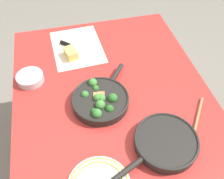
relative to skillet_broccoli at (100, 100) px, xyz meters
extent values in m
plane|color=slate|center=(0.06, -0.07, -0.77)|extent=(14.00, 14.00, 0.00)
cube|color=#B72D28|center=(0.06, -0.07, -0.04)|extent=(1.27, 1.00, 0.03)
cylinder|color=#BCBCC1|center=(0.64, -0.51, -0.42)|extent=(0.05, 0.05, 0.71)
cylinder|color=#BCBCC1|center=(0.64, 0.37, -0.42)|extent=(0.05, 0.05, 0.71)
cylinder|color=black|center=(0.00, 0.00, -0.01)|extent=(0.28, 0.28, 0.04)
torus|color=black|center=(0.00, 0.00, 0.01)|extent=(0.28, 0.28, 0.01)
cylinder|color=black|center=(0.16, -0.12, 0.00)|extent=(0.12, 0.10, 0.02)
cylinder|color=#245B1C|center=(0.07, 0.01, -0.01)|extent=(0.01, 0.01, 0.02)
sphere|color=#2D6B28|center=(0.07, 0.01, 0.01)|extent=(0.03, 0.03, 0.03)
cylinder|color=#357027|center=(0.00, 0.01, -0.01)|extent=(0.01, 0.01, 0.02)
sphere|color=#428438|center=(0.00, 0.01, 0.02)|extent=(0.04, 0.04, 0.04)
cylinder|color=#357027|center=(-0.05, 0.01, -0.01)|extent=(0.02, 0.02, 0.03)
sphere|color=#428438|center=(-0.05, 0.01, 0.02)|extent=(0.05, 0.05, 0.05)
cylinder|color=#357027|center=(-0.01, 0.00, -0.01)|extent=(0.01, 0.01, 0.02)
sphere|color=#428438|center=(-0.01, 0.00, 0.02)|extent=(0.04, 0.04, 0.04)
cylinder|color=#357027|center=(0.00, 0.01, -0.01)|extent=(0.01, 0.01, 0.02)
sphere|color=#428438|center=(0.00, 0.01, 0.02)|extent=(0.04, 0.04, 0.04)
cylinder|color=#357027|center=(0.10, 0.02, -0.01)|extent=(0.02, 0.02, 0.02)
sphere|color=#428438|center=(0.10, 0.02, 0.02)|extent=(0.04, 0.04, 0.04)
cylinder|color=#2C6823|center=(-0.09, 0.03, -0.01)|extent=(0.02, 0.02, 0.02)
sphere|color=#387A33|center=(-0.09, 0.03, 0.02)|extent=(0.05, 0.05, 0.05)
cylinder|color=#205218|center=(-0.07, -0.03, -0.01)|extent=(0.01, 0.01, 0.02)
sphere|color=#286023|center=(-0.07, -0.03, 0.02)|extent=(0.04, 0.04, 0.04)
cylinder|color=#2C6823|center=(0.04, 0.07, -0.01)|extent=(0.01, 0.01, 0.02)
sphere|color=#387A33|center=(0.04, 0.07, 0.01)|extent=(0.04, 0.04, 0.04)
cylinder|color=#245B1C|center=(-0.02, -0.06, -0.01)|extent=(0.02, 0.02, 0.03)
sphere|color=#2D6B28|center=(-0.02, -0.06, 0.02)|extent=(0.05, 0.05, 0.05)
cylinder|color=#205218|center=(-0.07, 0.04, -0.01)|extent=(0.01, 0.01, 0.02)
sphere|color=#286023|center=(-0.07, 0.04, 0.01)|extent=(0.03, 0.03, 0.03)
cube|color=olive|center=(0.06, 0.01, -0.01)|extent=(0.03, 0.04, 0.02)
cube|color=#9E703D|center=(0.01, -0.01, 0.00)|extent=(0.05, 0.04, 0.04)
cube|color=#9E703D|center=(-0.01, -0.02, -0.01)|extent=(0.04, 0.03, 0.03)
cube|color=#AD7F4C|center=(0.02, 0.01, 0.00)|extent=(0.05, 0.05, 0.04)
cube|color=#AD7F4C|center=(0.01, 0.00, -0.01)|extent=(0.04, 0.04, 0.03)
cube|color=#9E703D|center=(0.00, -0.01, -0.01)|extent=(0.04, 0.04, 0.03)
cylinder|color=black|center=(-0.29, -0.23, -0.01)|extent=(0.27, 0.27, 0.04)
torus|color=black|center=(-0.29, -0.23, 0.02)|extent=(0.28, 0.28, 0.01)
cylinder|color=black|center=(-0.37, -0.03, 0.00)|extent=(0.08, 0.15, 0.02)
cylinder|color=#E5CC60|center=(-0.29, -0.23, -0.01)|extent=(0.22, 0.22, 0.02)
cylinder|color=#996B42|center=(-0.21, -0.42, -0.02)|extent=(0.24, 0.18, 0.02)
ellipsoid|color=#996B42|center=(-0.34, -0.32, -0.02)|extent=(0.08, 0.07, 0.02)
cube|color=beige|center=(0.46, 0.05, -0.03)|extent=(0.39, 0.31, 0.00)
cube|color=silver|center=(0.40, 0.02, -0.03)|extent=(0.14, 0.14, 0.01)
cylinder|color=black|center=(0.49, 0.11, -0.02)|extent=(0.08, 0.08, 0.02)
cube|color=#E0C15B|center=(0.38, 0.10, 0.00)|extent=(0.10, 0.08, 0.05)
cylinder|color=#B7B7BC|center=(0.24, 0.33, -0.01)|extent=(0.14, 0.14, 0.04)
camera|label=1|loc=(-0.75, 0.12, 0.94)|focal=40.00mm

